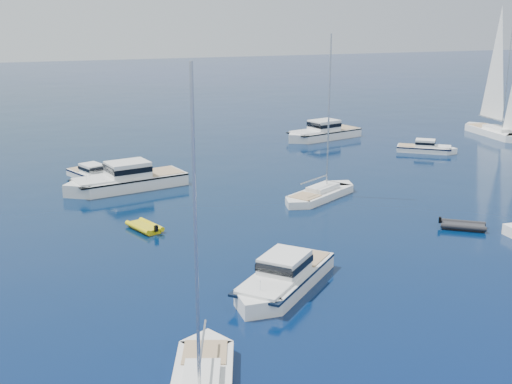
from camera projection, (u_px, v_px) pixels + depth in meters
ground at (502, 356)px, 30.06m from camera, size 400.00×400.00×0.00m
motor_cruiser_left at (283, 288)px, 37.39m from camera, size 9.27×8.84×2.58m
motor_cruiser_centre at (126, 189)px, 58.44m from camera, size 12.44×5.99×3.14m
motor_cruiser_far_r at (426, 152)px, 73.56m from camera, size 6.93×6.08×1.86m
motor_cruiser_distant at (322, 139)px, 81.41m from camera, size 11.88×6.32×2.98m
motor_cruiser_horizon at (93, 180)px, 61.54m from camera, size 4.78×7.60×1.92m
sailboat_centre at (320, 198)px, 55.55m from camera, size 9.61×7.06×14.21m
sailboat_sails_r at (495, 136)px, 83.42m from camera, size 4.54×12.94×18.62m
tender_yellow at (145, 230)px, 47.41m from camera, size 2.77×3.64×0.95m
tender_grey_near at (463, 229)px, 47.66m from camera, size 3.79×3.51×0.95m
tender_grey_far at (119, 177)px, 62.68m from camera, size 4.35×2.64×0.95m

